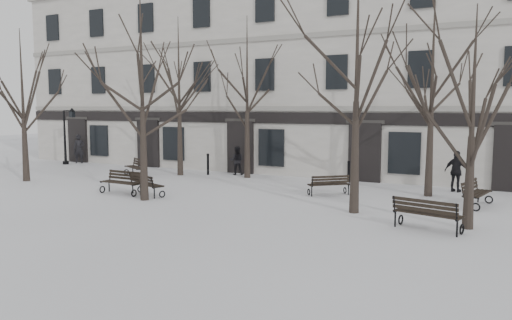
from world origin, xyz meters
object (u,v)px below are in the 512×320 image
Objects in this scene: tree_0 at (22,87)px; bench_2 at (427,213)px; lamp_post at (67,132)px; tree_2 at (357,45)px; bench_1 at (146,184)px; bench_3 at (136,167)px; tree_1 at (142,67)px; tree_3 at (474,90)px; bench_0 at (122,182)px; bench_5 at (475,192)px; bench_4 at (329,184)px.

tree_0 is 19.83m from bench_2.
tree_0 is 7.72m from lamp_post.
bench_1 is (-8.66, -0.70, -5.25)m from tree_2.
bench_3 is 8.02m from lamp_post.
tree_3 is (11.76, 0.85, -1.06)m from tree_1.
tree_3 is 14.01m from bench_0.
tree_2 reaches higher than bench_5.
bench_1 is 0.53× the size of lamp_post.
tree_1 is 11.68m from bench_2.
bench_3 is at bearing 47.17° from tree_0.
bench_3 is at bearing 165.19° from tree_3.
bench_4 is (14.77, 3.08, -4.20)m from tree_0.
bench_1 is 1.13× the size of bench_4.
lamp_post is (-24.29, 6.63, -2.06)m from tree_3.
tree_1 is 4.38× the size of bench_1.
bench_5 is (3.67, 3.14, -5.22)m from tree_2.
tree_2 is at bearing 141.32° from bench_5.
tree_1 is 11.84m from tree_3.
bench_0 is at bearing 117.14° from bench_5.
tree_2 is (16.69, 0.17, 1.07)m from tree_0.
tree_0 reaches higher than bench_4.
bench_2 is at bearing 9.62° from bench_3.
tree_2 reaches higher than lamp_post.
lamp_post is at bearing -167.93° from bench_3.
bench_1 is at bearing 9.48° from bench_2.
tree_0 is at bearing 9.67° from bench_2.
tree_2 is at bearing 81.39° from bench_4.
bench_5 is at bearing 140.42° from bench_4.
tree_0 reaches higher than lamp_post.
tree_0 is 6.81m from bench_3.
lamp_post reaches higher than bench_3.
tree_0 reaches higher than bench_5.
tree_0 is at bearing 171.25° from tree_1.
tree_1 is 4.03× the size of bench_2.
bench_5 is at bearing 9.25° from tree_0.
bench_3 is 11.15m from bench_4.
bench_0 is at bearing 10.46° from bench_2.
tree_2 is 4.44× the size of bench_2.
bench_3 is at bearing 98.55° from bench_5.
bench_4 is (11.11, -0.86, -0.03)m from bench_3.
bench_2 is (-1.06, -0.89, -3.61)m from tree_3.
bench_1 is 6.26m from bench_3.
tree_2 is at bearing -156.09° from bench_1.
bench_5 is 24.46m from lamp_post.
lamp_post is (-10.77, 6.81, 1.56)m from bench_0.
tree_1 reaches higher than bench_0.
bench_4 is at bearing 103.07° from bench_5.
tree_0 is 8.05m from bench_0.
tree_0 reaches higher than tree_3.
bench_2 is at bearing -0.48° from bench_0.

